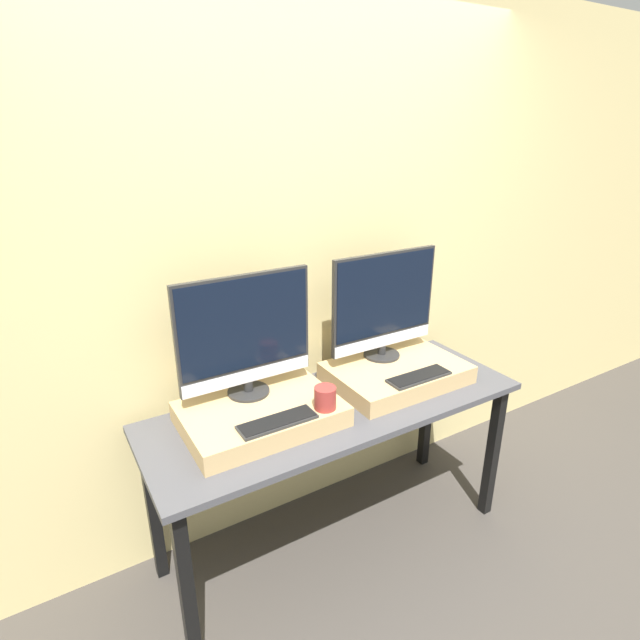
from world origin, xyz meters
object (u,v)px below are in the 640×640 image
object	(u,v)px
monitor_left	(245,334)
keyboard_right	(419,377)
monitor_right	(384,304)
keyboard_left	(278,422)
mug	(325,398)

from	to	relation	value
monitor_left	keyboard_right	size ratio (longest dim) A/B	1.86
monitor_left	monitor_right	xyz separation A→B (m)	(0.72, 0.00, 0.00)
monitor_right	keyboard_right	xyz separation A→B (m)	(-0.00, -0.28, -0.27)
monitor_left	keyboard_left	world-z (taller)	monitor_left
mug	keyboard_left	bearing A→B (deg)	180.00
keyboard_left	monitor_right	size ratio (longest dim) A/B	0.54
keyboard_left	keyboard_right	xyz separation A→B (m)	(0.72, 0.00, 0.00)
keyboard_left	mug	size ratio (longest dim) A/B	3.31
mug	keyboard_right	xyz separation A→B (m)	(0.50, 0.00, -0.04)
monitor_left	monitor_right	bearing A→B (deg)	0.00
monitor_right	monitor_left	bearing A→B (deg)	180.00
keyboard_left	monitor_right	xyz separation A→B (m)	(0.72, 0.28, 0.27)
keyboard_left	monitor_right	world-z (taller)	monitor_right
monitor_right	keyboard_left	bearing A→B (deg)	-158.99
keyboard_left	mug	world-z (taller)	mug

